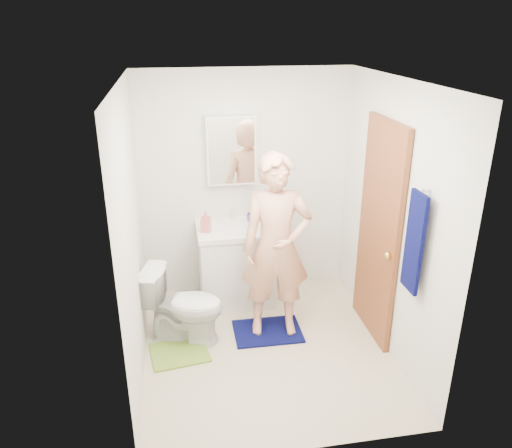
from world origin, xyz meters
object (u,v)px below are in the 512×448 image
Objects in this scene: medicine_cabinet at (231,150)px; man at (276,247)px; toothbrush_cup at (252,217)px; soap_dispenser at (206,221)px; toilet at (184,305)px; towel at (414,243)px; vanity_cabinet at (236,266)px.

medicine_cabinet is 0.40× the size of man.
soap_dispenser is at bearing -159.51° from toothbrush_cup.
medicine_cabinet is 1.60m from toilet.
man reaches higher than soap_dispenser.
toilet is 0.87m from soap_dispenser.
soap_dispenser is at bearing -137.21° from medicine_cabinet.
toilet is 3.45× the size of soap_dispenser.
soap_dispenser is (0.27, 0.58, 0.59)m from toilet.
towel is 1.93m from toothbrush_cup.
soap_dispenser is 0.84m from man.
soap_dispenser is at bearing 141.18° from man.
medicine_cabinet is at bearing 124.61° from towel.
soap_dispenser is 0.12× the size of man.
vanity_cabinet is 0.87m from man.
towel is 1.27m from man.
man is at bearing -65.73° from vanity_cabinet.
towel is 2.14m from toilet.
towel is (1.18, -1.48, 0.85)m from vanity_cabinet.
vanity_cabinet is at bearing -25.52° from toilet.
toothbrush_cup is at bearing -25.68° from medicine_cabinet.
vanity_cabinet reaches higher than toilet.
vanity_cabinet is 0.46× the size of man.
toilet is 0.42× the size of man.
towel is (1.18, -1.71, -0.35)m from medicine_cabinet.
towel reaches higher than vanity_cabinet.
toothbrush_cup is 0.79m from man.
man is at bearing -45.19° from soap_dispenser.
soap_dispenser is (-1.48, 1.43, -0.29)m from towel.
soap_dispenser is (-0.30, -0.05, 0.56)m from vanity_cabinet.
toilet is (-1.75, 0.85, -0.88)m from towel.
toilet is 6.80× the size of toothbrush_cup.
man is at bearing -71.49° from medicine_cabinet.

